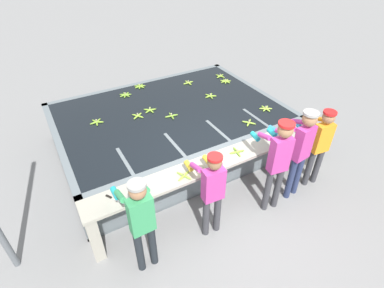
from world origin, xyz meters
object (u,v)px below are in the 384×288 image
at_px(worker_0, 141,218).
at_px(banana_bunch_floating_5, 188,83).
at_px(banana_bunch_floating_11, 171,116).
at_px(worker_3, 301,147).
at_px(banana_bunch_ledge_0, 237,152).
at_px(banana_bunch_floating_2, 97,122).
at_px(banana_bunch_floating_8, 125,95).
at_px(banana_bunch_floating_4, 138,116).
at_px(worker_1, 212,188).
at_px(worker_4, 319,141).
at_px(banana_bunch_floating_7, 210,96).
at_px(banana_bunch_ledge_1, 184,176).
at_px(banana_bunch_floating_10, 226,81).
at_px(banana_bunch_floating_9, 140,86).
at_px(knife_0, 113,198).
at_px(banana_bunch_floating_0, 249,123).
at_px(banana_bunch_floating_1, 150,110).
at_px(banana_bunch_floating_3, 266,109).
at_px(banana_bunch_floating_6, 220,76).
at_px(worker_2, 278,158).

distance_m(worker_0, banana_bunch_floating_5, 4.29).
distance_m(worker_0, banana_bunch_floating_11, 2.69).
relative_size(worker_3, banana_bunch_ledge_0, 6.26).
xyz_separation_m(banana_bunch_floating_2, banana_bunch_floating_8, (0.88, 0.83, -0.00)).
bearing_deg(banana_bunch_floating_11, banana_bunch_floating_8, 110.19).
distance_m(banana_bunch_floating_4, banana_bunch_ledge_0, 2.22).
relative_size(worker_1, banana_bunch_floating_4, 6.22).
bearing_deg(worker_4, banana_bunch_floating_7, 106.03).
bearing_deg(banana_bunch_ledge_1, banana_bunch_ledge_0, 4.08).
xyz_separation_m(worker_1, banana_bunch_floating_10, (2.32, 2.97, -0.01)).
distance_m(worker_0, banana_bunch_floating_7, 3.72).
distance_m(banana_bunch_floating_4, banana_bunch_floating_9, 1.38).
bearing_deg(worker_3, banana_bunch_ledge_0, 147.58).
height_order(worker_0, worker_1, worker_0).
relative_size(banana_bunch_floating_5, banana_bunch_floating_9, 1.00).
bearing_deg(knife_0, worker_0, -71.68).
distance_m(worker_3, banana_bunch_ledge_0, 1.05).
distance_m(banana_bunch_floating_5, banana_bunch_floating_7, 0.86).
distance_m(banana_bunch_floating_11, knife_0, 2.37).
xyz_separation_m(banana_bunch_floating_0, banana_bunch_floating_11, (-1.20, 0.99, 0.00)).
distance_m(worker_4, banana_bunch_floating_1, 3.35).
xyz_separation_m(worker_0, banana_bunch_floating_2, (0.16, 2.72, -0.06)).
xyz_separation_m(banana_bunch_floating_4, banana_bunch_floating_5, (1.66, 0.87, 0.00)).
relative_size(banana_bunch_floating_3, banana_bunch_floating_9, 1.00).
bearing_deg(worker_1, worker_0, -177.23).
xyz_separation_m(banana_bunch_floating_1, banana_bunch_floating_9, (0.24, 1.17, -0.00)).
bearing_deg(banana_bunch_floating_9, banana_bunch_floating_10, -21.83).
height_order(banana_bunch_floating_2, banana_bunch_floating_7, same).
distance_m(banana_bunch_floating_4, banana_bunch_floating_8, 1.02).
height_order(banana_bunch_floating_7, banana_bunch_ledge_0, banana_bunch_ledge_0).
height_order(banana_bunch_floating_2, banana_bunch_floating_5, same).
bearing_deg(banana_bunch_floating_8, banana_bunch_floating_0, -53.99).
xyz_separation_m(banana_bunch_floating_5, banana_bunch_floating_7, (0.09, -0.86, -0.00)).
distance_m(worker_0, banana_bunch_ledge_0, 2.06).
distance_m(banana_bunch_floating_6, banana_bunch_floating_8, 2.48).
distance_m(banana_bunch_floating_2, banana_bunch_floating_10, 3.31).
bearing_deg(worker_2, worker_0, 179.38).
bearing_deg(banana_bunch_floating_8, banana_bunch_floating_4, -95.53).
distance_m(worker_3, banana_bunch_floating_10, 3.07).
bearing_deg(worker_4, banana_bunch_floating_5, 103.57).
bearing_deg(banana_bunch_floating_4, banana_bunch_floating_11, -29.60).
distance_m(banana_bunch_floating_5, banana_bunch_floating_11, 1.61).
height_order(banana_bunch_floating_7, banana_bunch_floating_8, same).
distance_m(banana_bunch_floating_1, banana_bunch_ledge_1, 2.17).
bearing_deg(banana_bunch_floating_5, worker_1, -113.76).
height_order(worker_2, banana_bunch_floating_10, worker_2).
height_order(banana_bunch_floating_6, knife_0, banana_bunch_floating_6).
bearing_deg(banana_bunch_ledge_0, worker_4, -19.29).
xyz_separation_m(worker_2, banana_bunch_floating_2, (-2.15, 2.75, -0.15)).
bearing_deg(banana_bunch_floating_7, knife_0, -146.00).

